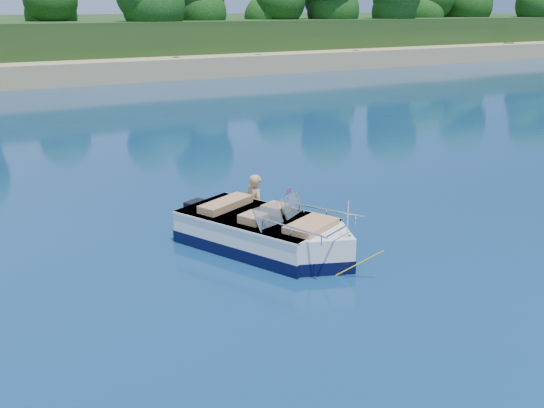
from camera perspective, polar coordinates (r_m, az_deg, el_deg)
name	(u,v)px	position (r m, az deg, el deg)	size (l,w,h in m)	color
ground	(472,267)	(13.08, 18.33, -5.68)	(160.00, 160.00, 0.00)	#0A2547
shoreline	(13,47)	(72.27, -23.22, 13.40)	(170.00, 59.00, 6.00)	tan
treeline	(50,0)	(49.68, -20.17, 17.57)	(150.00, 7.12, 8.19)	black
motorboat	(269,236)	(13.17, -0.28, -3.02)	(3.06, 4.72, 1.68)	white
tow_tube	(259,214)	(15.28, -1.25, -0.94)	(1.53, 1.53, 0.35)	#FCE507
boy	(254,218)	(15.25, -1.75, -1.35)	(0.61, 0.40, 1.68)	tan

